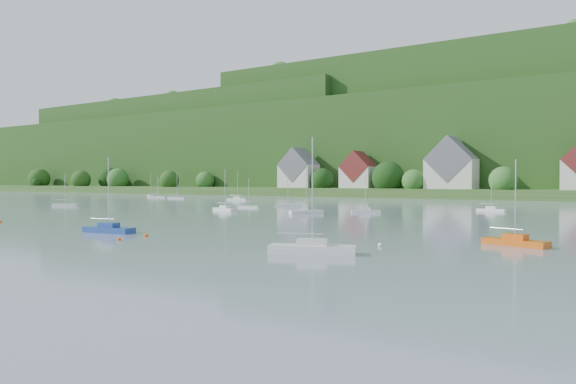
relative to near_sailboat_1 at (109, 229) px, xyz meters
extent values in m
cube|color=#305720|center=(-6.24, 154.79, 1.06)|extent=(600.00, 60.00, 3.00)
cube|color=#154215|center=(-6.24, 229.79, 19.56)|extent=(620.00, 160.00, 40.00)
cube|color=#154215|center=(-156.24, 214.79, 23.56)|extent=(200.00, 120.00, 52.00)
cube|color=#154215|center=(3.76, 224.79, 27.56)|extent=(240.00, 130.00, 60.00)
sphere|color=#286123|center=(-168.46, 141.80, 6.19)|extent=(11.19, 11.19, 11.19)
sphere|color=#286123|center=(-114.32, 146.27, 5.35)|extent=(8.61, 8.61, 8.61)
sphere|color=#1D4514|center=(-126.00, 135.26, 5.49)|extent=(9.03, 9.03, 9.03)
sphere|color=#286123|center=(-13.03, 138.67, 5.22)|extent=(8.19, 8.19, 8.19)
sphere|color=#286123|center=(-58.20, 140.86, 4.67)|extent=(6.49, 6.49, 6.49)
sphere|color=#1D4514|center=(-235.90, 141.81, 6.44)|extent=(11.94, 11.94, 11.94)
sphere|color=#286123|center=(16.75, 134.72, 5.40)|extent=(8.73, 8.73, 8.73)
sphere|color=black|center=(-50.11, 140.65, 5.59)|extent=(9.32, 9.32, 9.32)
sphere|color=black|center=(-176.69, 148.13, 5.64)|extent=(9.50, 9.50, 9.50)
sphere|color=black|center=(-180.86, 146.65, 6.43)|extent=(11.91, 11.91, 11.91)
sphere|color=#1D4514|center=(-188.26, 134.59, 5.78)|extent=(9.91, 9.91, 9.91)
sphere|color=black|center=(-233.33, 138.99, 4.56)|extent=(6.16, 6.16, 6.16)
sphere|color=black|center=(-23.24, 141.14, 6.43)|extent=(11.92, 11.92, 11.92)
sphere|color=#286123|center=(-125.95, 183.33, 51.40)|extent=(10.52, 10.52, 10.52)
sphere|color=#286123|center=(-229.25, 191.14, 51.96)|extent=(13.75, 13.75, 13.75)
sphere|color=#1D4514|center=(-90.51, 217.93, 51.36)|extent=(10.29, 10.29, 10.29)
sphere|color=black|center=(-196.60, 212.80, 51.36)|extent=(10.31, 10.31, 10.31)
sphere|color=black|center=(-181.42, 188.14, 50.98)|extent=(8.14, 8.14, 8.14)
sphere|color=#286123|center=(-183.80, 217.38, 50.81)|extent=(7.15, 7.15, 7.15)
sphere|color=black|center=(-249.92, 212.82, 51.60)|extent=(11.66, 11.66, 11.66)
sphere|color=black|center=(-74.40, 206.17, 50.81)|extent=(7.18, 7.18, 7.18)
sphere|color=#286123|center=(-164.21, 176.48, 51.11)|extent=(8.89, 8.89, 8.89)
sphere|color=#1D4514|center=(-240.75, 179.79, 50.92)|extent=(7.77, 7.77, 7.77)
sphere|color=black|center=(-199.55, 208.74, 51.30)|extent=(9.97, 9.97, 9.97)
sphere|color=#286123|center=(-46.16, 196.97, 58.99)|extent=(8.18, 8.18, 8.18)
sphere|color=#1D4514|center=(-5.13, 234.44, 59.79)|extent=(12.73, 12.73, 12.73)
sphere|color=#286123|center=(-53.38, 229.08, 58.79)|extent=(7.07, 7.07, 7.07)
sphere|color=black|center=(-9.71, 198.09, 58.99)|extent=(8.21, 8.21, 8.21)
sphere|color=#286123|center=(-29.06, 221.89, 59.70)|extent=(12.24, 12.24, 12.24)
sphere|color=#286123|center=(-101.74, 190.69, 59.95)|extent=(13.65, 13.65, 13.65)
sphere|color=#1D4514|center=(-46.21, 216.92, 41.66)|extent=(12.01, 12.01, 12.01)
sphere|color=black|center=(-9.94, 227.00, 42.31)|extent=(15.72, 15.72, 15.72)
sphere|color=#1D4514|center=(4.65, 222.71, 41.40)|extent=(10.54, 10.54, 10.54)
sphere|color=#1D4514|center=(-199.54, 253.40, 40.99)|extent=(8.18, 8.18, 8.18)
sphere|color=black|center=(-182.15, 244.38, 41.09)|extent=(8.74, 8.74, 8.74)
sphere|color=black|center=(-198.00, 223.30, 42.25)|extent=(15.38, 15.38, 15.38)
cube|color=beige|center=(-61.24, 141.79, 7.06)|extent=(14.00, 10.00, 9.00)
cube|color=slate|center=(-61.24, 141.79, 11.56)|extent=(14.00, 10.40, 14.00)
cube|color=beige|center=(-36.24, 143.79, 6.56)|extent=(12.00, 9.00, 8.00)
cube|color=maroon|center=(-36.24, 143.79, 10.56)|extent=(12.00, 9.36, 12.00)
cube|color=beige|center=(-1.24, 142.79, 7.56)|extent=(16.00, 11.00, 10.00)
cube|color=slate|center=(-1.24, 142.79, 12.56)|extent=(16.00, 11.44, 16.00)
cube|color=#24438F|center=(0.00, 0.00, -0.13)|extent=(6.33, 2.49, 0.62)
cube|color=#24438F|center=(0.00, 0.00, 0.42)|extent=(2.29, 1.47, 0.50)
cylinder|color=silver|center=(0.00, 0.00, 4.03)|extent=(0.10, 0.10, 7.70)
cylinder|color=silver|center=(-0.91, -0.12, 1.07)|extent=(3.37, 0.51, 0.08)
cube|color=white|center=(27.24, -2.62, -0.11)|extent=(6.99, 4.22, 0.68)
cube|color=white|center=(27.24, -2.62, 0.48)|extent=(2.69, 2.09, 0.50)
cylinder|color=silver|center=(27.24, -2.62, 4.46)|extent=(0.10, 0.10, 8.45)
cylinder|color=silver|center=(26.30, -2.99, 1.13)|extent=(3.49, 1.43, 0.08)
cube|color=#D55A12|center=(39.78, 11.33, -0.16)|extent=(5.83, 3.25, 0.56)
cube|color=#D55A12|center=(39.78, 11.33, 0.37)|extent=(2.21, 1.66, 0.50)
cylinder|color=silver|center=(39.78, 11.33, 3.63)|extent=(0.10, 0.10, 7.03)
cylinder|color=silver|center=(38.98, 11.60, 1.02)|extent=(2.96, 1.04, 0.08)
sphere|color=#FD5C0E|center=(6.96, -4.41, -0.44)|extent=(0.39, 0.39, 0.39)
sphere|color=#FD5C0E|center=(6.71, -0.82, -0.44)|extent=(0.46, 0.46, 0.46)
sphere|color=white|center=(29.88, 4.68, -0.44)|extent=(0.40, 0.40, 0.40)
sphere|color=#FD5C0E|center=(-23.48, 1.07, -0.44)|extent=(0.43, 0.43, 0.43)
cube|color=white|center=(1.49, 40.48, -0.15)|extent=(4.98, 5.68, 0.59)
cylinder|color=silver|center=(1.49, 40.48, 3.86)|extent=(0.10, 0.10, 7.42)
cylinder|color=silver|center=(0.93, 39.78, 1.05)|extent=(2.09, 2.61, 0.08)
cube|color=white|center=(-46.43, 82.99, -0.12)|extent=(6.58, 2.35, 0.65)
cube|color=white|center=(-46.43, 82.99, 0.45)|extent=(2.36, 1.45, 0.50)
cylinder|color=silver|center=(-46.43, 82.99, 4.23)|extent=(0.10, 0.10, 8.06)
cylinder|color=silver|center=(-47.39, 82.91, 1.10)|extent=(3.54, 0.38, 0.08)
cube|color=white|center=(-86.30, 90.29, -0.21)|extent=(3.91, 4.57, 0.47)
cylinder|color=silver|center=(-86.30, 90.29, 2.99)|extent=(0.10, 0.10, 5.92)
cylinder|color=silver|center=(-86.73, 89.72, 0.93)|extent=(1.64, 2.12, 0.08)
cube|color=white|center=(-18.74, 51.08, -0.21)|extent=(4.79, 2.02, 0.46)
cylinder|color=silver|center=(-18.74, 51.08, 2.93)|extent=(0.10, 0.10, 5.81)
cylinder|color=silver|center=(-19.43, 50.96, 0.92)|extent=(2.54, 0.48, 0.08)
cube|color=white|center=(-14.53, 59.85, -0.16)|extent=(5.52, 4.38, 0.56)
cylinder|color=silver|center=(-14.53, 59.85, 3.61)|extent=(0.10, 0.10, 6.98)
cylinder|color=silver|center=(-15.23, 59.39, 1.02)|extent=(2.61, 1.76, 0.08)
cube|color=white|center=(9.27, 48.08, -0.19)|extent=(5.12, 3.90, 0.51)
cube|color=white|center=(9.27, 48.08, 0.32)|extent=(2.05, 1.79, 0.50)
cylinder|color=silver|center=(9.27, 48.08, 3.27)|extent=(0.10, 0.10, 6.41)
cylinder|color=silver|center=(8.61, 47.68, 0.97)|extent=(2.45, 1.54, 0.08)
cube|color=white|center=(-82.21, 86.03, -0.15)|extent=(6.14, 3.43, 0.59)
cylinder|color=silver|center=(-82.21, 86.03, 3.85)|extent=(0.10, 0.10, 7.40)
cylinder|color=silver|center=(-83.05, 85.75, 1.05)|extent=(3.12, 1.10, 0.08)
cube|color=white|center=(-15.72, 39.45, -0.15)|extent=(6.08, 3.11, 0.59)
cube|color=white|center=(-15.72, 39.45, 0.39)|extent=(2.28, 1.64, 0.50)
cylinder|color=silver|center=(-15.72, 39.45, 3.80)|extent=(0.10, 0.10, 7.32)
cylinder|color=silver|center=(-16.57, 39.68, 1.04)|extent=(3.13, 0.92, 0.08)
cube|color=white|center=(27.26, 64.40, -0.18)|extent=(5.34, 2.15, 0.52)
cube|color=white|center=(27.26, 64.40, 0.33)|extent=(1.94, 1.26, 0.50)
cylinder|color=silver|center=(27.26, 64.40, 3.32)|extent=(0.10, 0.10, 6.48)
cylinder|color=silver|center=(26.49, 64.51, 0.98)|extent=(2.84, 0.47, 0.08)
cube|color=white|center=(-97.20, 97.14, -0.13)|extent=(6.21, 5.04, 0.63)
cylinder|color=silver|center=(-97.20, 97.14, 4.14)|extent=(0.10, 0.10, 7.90)
cylinder|color=silver|center=(-97.98, 97.68, 1.09)|extent=(2.91, 2.04, 0.08)
cube|color=white|center=(-58.25, 35.06, -0.17)|extent=(5.53, 4.03, 0.55)
cylinder|color=silver|center=(-58.25, 35.06, 3.53)|extent=(0.10, 0.10, 6.85)
cylinder|color=silver|center=(-58.97, 34.65, 1.00)|extent=(2.66, 1.55, 0.08)
cube|color=white|center=(-71.84, 84.42, -0.14)|extent=(6.19, 3.07, 0.60)
cylinder|color=silver|center=(-71.84, 84.42, 3.88)|extent=(0.10, 0.10, 7.45)
cylinder|color=silver|center=(-72.71, 84.20, 1.05)|extent=(3.20, 0.87, 0.08)
camera|label=1|loc=(47.60, -38.39, 5.26)|focal=32.93mm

